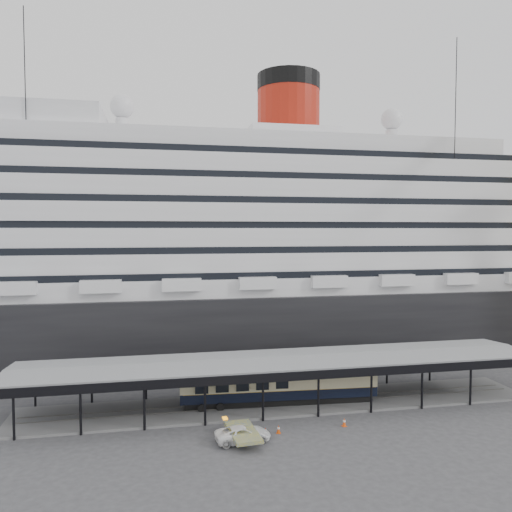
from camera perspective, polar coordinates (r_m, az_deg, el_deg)
The scene contains 8 objects.
ground at distance 52.25m, azimuth 4.29°, elevation -18.40°, with size 200.00×200.00×0.00m, color #3A3A3D.
cruise_ship at distance 79.94m, azimuth -1.84°, elevation 2.49°, with size 130.00×30.00×43.90m.
platform_canopy at distance 56.03m, azimuth 2.88°, elevation -14.34°, with size 56.00×9.18×5.30m.
port_truck at distance 47.64m, azimuth -1.50°, elevation -19.67°, with size 2.31×5.02×1.39m, color white.
pullman_carriage at distance 55.92m, azimuth 2.65°, elevation -14.17°, with size 21.44×4.06×20.92m.
traffic_cone_left at distance 49.51m, azimuth 2.59°, elevation -19.15°, with size 0.53×0.53×0.79m.
traffic_cone_mid at distance 49.00m, azimuth 1.09°, elevation -19.40°, with size 0.41×0.41×0.77m.
traffic_cone_right at distance 51.71m, azimuth 10.05°, elevation -18.19°, with size 0.51×0.51×0.83m.
Camera 1 is at (-13.22, -46.82, 19.06)m, focal length 35.00 mm.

